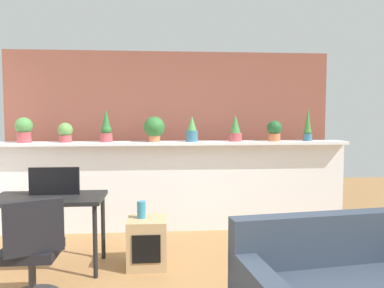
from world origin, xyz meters
The scene contains 16 objects.
divider_wall centered at (0.00, 2.00, 0.59)m, with size 4.76×0.16×1.17m, color white.
plant_shelf centered at (0.00, 1.96, 1.19)m, with size 4.76×0.37×0.04m, color white.
brick_wall_behind centered at (0.00, 2.60, 1.25)m, with size 4.76×0.10×2.50m, color brown.
potted_plant_0 centered at (-1.89, 1.92, 1.39)m, with size 0.22×0.22×0.33m.
potted_plant_1 centered at (-1.38, 1.95, 1.34)m, with size 0.19×0.19×0.26m.
potted_plant_2 centered at (-0.85, 1.96, 1.40)m, with size 0.16×0.16×0.44m.
potted_plant_3 centered at (-0.22, 1.94, 1.40)m, with size 0.28×0.28×0.34m.
potted_plant_4 centered at (0.27, 1.94, 1.37)m, with size 0.16×0.16×0.35m.
potted_plant_5 centered at (0.87, 1.96, 1.37)m, with size 0.17×0.17×0.36m.
potted_plant_6 centered at (1.40, 1.94, 1.36)m, with size 0.20×0.20×0.28m.
potted_plant_7 centered at (1.87, 1.96, 1.40)m, with size 0.12×0.12×0.46m.
desk centered at (-1.27, 0.76, 0.67)m, with size 1.10×0.60×0.75m.
tv_monitor centered at (-1.23, 0.84, 0.89)m, with size 0.50×0.04×0.28m, color black.
office_chair centered at (-1.18, -0.01, 0.39)m, with size 0.52×0.52×0.91m.
side_cube_shelf centered at (-0.29, 0.76, 0.25)m, with size 0.40×0.41×0.50m.
vase_on_shelf centered at (-0.34, 0.79, 0.59)m, with size 0.09×0.09×0.18m, color teal.
Camera 1 is at (-0.13, -3.09, 1.56)m, focal length 35.47 mm.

